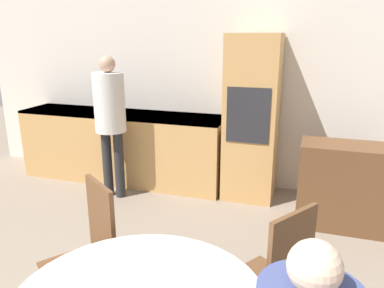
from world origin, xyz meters
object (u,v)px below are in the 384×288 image
(oven_unit, at_px, (252,119))
(person_standing, at_px, (110,112))
(sideboard, at_px, (351,187))
(chair_far_right, at_px, (277,276))
(chair_far_left, at_px, (90,248))

(oven_unit, distance_m, person_standing, 1.62)
(sideboard, bearing_deg, chair_far_right, -107.06)
(chair_far_left, height_order, chair_far_right, same)
(sideboard, bearing_deg, person_standing, -179.00)
(sideboard, xyz_separation_m, chair_far_right, (-0.55, -1.81, 0.10))
(oven_unit, relative_size, chair_far_left, 1.94)
(sideboard, xyz_separation_m, person_standing, (-2.61, -0.05, 0.59))
(oven_unit, distance_m, chair_far_left, 2.48)
(chair_far_left, bearing_deg, person_standing, 151.39)
(oven_unit, bearing_deg, chair_far_left, -105.67)
(oven_unit, xyz_separation_m, sideboard, (1.08, -0.48, -0.51))
(chair_far_left, bearing_deg, chair_far_right, 39.64)
(chair_far_left, relative_size, person_standing, 0.59)
(sideboard, bearing_deg, oven_unit, 156.14)
(sideboard, bearing_deg, chair_far_left, -132.80)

